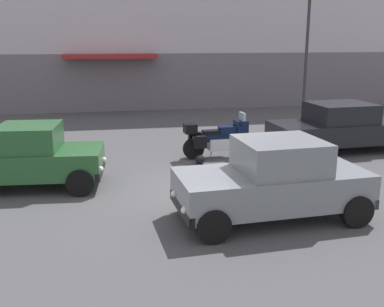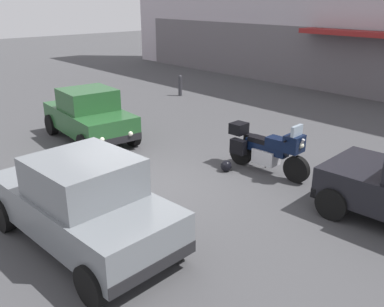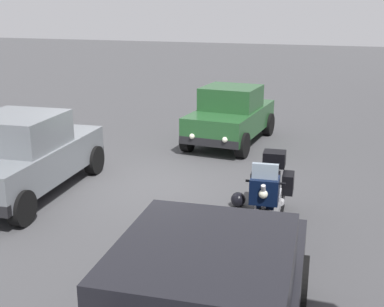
# 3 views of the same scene
# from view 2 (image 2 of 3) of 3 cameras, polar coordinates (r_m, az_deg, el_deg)

# --- Properties ---
(ground_plane) EXTENTS (80.00, 80.00, 0.00)m
(ground_plane) POSITION_cam_2_polar(r_m,az_deg,el_deg) (9.57, -6.91, -4.86)
(ground_plane) COLOR #424244
(motorcycle) EXTENTS (2.26, 0.80, 1.36)m
(motorcycle) POSITION_cam_2_polar(r_m,az_deg,el_deg) (10.36, 10.10, 0.68)
(motorcycle) COLOR black
(motorcycle) RESTS_ON ground
(helmet) EXTENTS (0.28, 0.28, 0.28)m
(helmet) POSITION_cam_2_polar(r_m,az_deg,el_deg) (10.45, 4.66, -1.69)
(helmet) COLOR black
(helmet) RESTS_ON ground
(car_hatchback_near) EXTENTS (3.96, 2.02, 1.64)m
(car_hatchback_near) POSITION_cam_2_polar(r_m,az_deg,el_deg) (7.38, -14.65, -6.46)
(car_hatchback_near) COLOR slate
(car_hatchback_near) RESTS_ON ground
(car_compact_side) EXTENTS (3.56, 1.93, 1.56)m
(car_compact_side) POSITION_cam_2_polar(r_m,az_deg,el_deg) (12.92, -13.80, 5.07)
(car_compact_side) COLOR #235128
(car_compact_side) RESTS_ON ground
(bollard_curbside) EXTENTS (0.16, 0.16, 0.92)m
(bollard_curbside) POSITION_cam_2_polar(r_m,az_deg,el_deg) (18.60, -1.62, 9.33)
(bollard_curbside) COLOR #333338
(bollard_curbside) RESTS_ON ground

